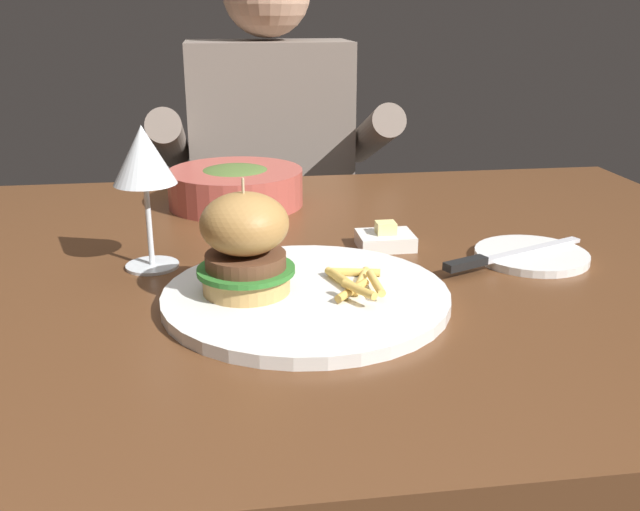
{
  "coord_description": "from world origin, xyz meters",
  "views": [
    {
      "loc": [
        -0.04,
        -0.87,
        1.05
      ],
      "look_at": [
        0.07,
        -0.11,
        0.78
      ],
      "focal_mm": 40.0,
      "sensor_mm": 36.0,
      "label": 1
    }
  ],
  "objects_px": {
    "table_knife": "(503,256)",
    "butter_dish": "(385,239)",
    "soup_bowl": "(236,186)",
    "diner_person": "(272,224)",
    "burger_sandwich": "(245,243)",
    "main_plate": "(306,297)",
    "wine_glass": "(144,160)",
    "bread_plate": "(531,255)"
  },
  "relations": [
    {
      "from": "table_knife",
      "to": "diner_person",
      "type": "xyz_separation_m",
      "value": [
        -0.23,
        0.81,
        -0.19
      ]
    },
    {
      "from": "soup_bowl",
      "to": "diner_person",
      "type": "height_order",
      "value": "diner_person"
    },
    {
      "from": "soup_bowl",
      "to": "butter_dish",
      "type": "bearing_deg",
      "value": -52.55
    },
    {
      "from": "burger_sandwich",
      "to": "butter_dish",
      "type": "height_order",
      "value": "burger_sandwich"
    },
    {
      "from": "table_knife",
      "to": "diner_person",
      "type": "distance_m",
      "value": 0.87
    },
    {
      "from": "wine_glass",
      "to": "diner_person",
      "type": "bearing_deg",
      "value": 74.59
    },
    {
      "from": "butter_dish",
      "to": "bread_plate",
      "type": "bearing_deg",
      "value": -22.31
    },
    {
      "from": "burger_sandwich",
      "to": "wine_glass",
      "type": "distance_m",
      "value": 0.19
    },
    {
      "from": "wine_glass",
      "to": "soup_bowl",
      "type": "distance_m",
      "value": 0.33
    },
    {
      "from": "wine_glass",
      "to": "butter_dish",
      "type": "distance_m",
      "value": 0.33
    },
    {
      "from": "butter_dish",
      "to": "soup_bowl",
      "type": "distance_m",
      "value": 0.32
    },
    {
      "from": "soup_bowl",
      "to": "wine_glass",
      "type": "bearing_deg",
      "value": -111.87
    },
    {
      "from": "table_knife",
      "to": "wine_glass",
      "type": "bearing_deg",
      "value": 172.26
    },
    {
      "from": "burger_sandwich",
      "to": "soup_bowl",
      "type": "relative_size",
      "value": 0.58
    },
    {
      "from": "burger_sandwich",
      "to": "soup_bowl",
      "type": "height_order",
      "value": "burger_sandwich"
    },
    {
      "from": "wine_glass",
      "to": "diner_person",
      "type": "relative_size",
      "value": 0.15
    },
    {
      "from": "main_plate",
      "to": "bread_plate",
      "type": "relative_size",
      "value": 2.18
    },
    {
      "from": "burger_sandwich",
      "to": "soup_bowl",
      "type": "xyz_separation_m",
      "value": [
        0.0,
        0.42,
        -0.04
      ]
    },
    {
      "from": "butter_dish",
      "to": "wine_glass",
      "type": "bearing_deg",
      "value": -173.84
    },
    {
      "from": "diner_person",
      "to": "burger_sandwich",
      "type": "bearing_deg",
      "value": -96.1
    },
    {
      "from": "wine_glass",
      "to": "butter_dish",
      "type": "bearing_deg",
      "value": 6.16
    },
    {
      "from": "bread_plate",
      "to": "diner_person",
      "type": "relative_size",
      "value": 0.12
    },
    {
      "from": "soup_bowl",
      "to": "diner_person",
      "type": "relative_size",
      "value": 0.19
    },
    {
      "from": "burger_sandwich",
      "to": "butter_dish",
      "type": "relative_size",
      "value": 1.71
    },
    {
      "from": "main_plate",
      "to": "diner_person",
      "type": "distance_m",
      "value": 0.91
    },
    {
      "from": "main_plate",
      "to": "butter_dish",
      "type": "height_order",
      "value": "butter_dish"
    },
    {
      "from": "wine_glass",
      "to": "soup_bowl",
      "type": "xyz_separation_m",
      "value": [
        0.11,
        0.29,
        -0.1
      ]
    },
    {
      "from": "wine_glass",
      "to": "butter_dish",
      "type": "xyz_separation_m",
      "value": [
        0.31,
        0.03,
        -0.12
      ]
    },
    {
      "from": "main_plate",
      "to": "diner_person",
      "type": "relative_size",
      "value": 0.27
    },
    {
      "from": "burger_sandwich",
      "to": "butter_dish",
      "type": "distance_m",
      "value": 0.26
    },
    {
      "from": "bread_plate",
      "to": "wine_glass",
      "type": "bearing_deg",
      "value": 175.35
    },
    {
      "from": "butter_dish",
      "to": "soup_bowl",
      "type": "relative_size",
      "value": 0.34
    },
    {
      "from": "burger_sandwich",
      "to": "soup_bowl",
      "type": "distance_m",
      "value": 0.42
    },
    {
      "from": "main_plate",
      "to": "wine_glass",
      "type": "height_order",
      "value": "wine_glass"
    },
    {
      "from": "table_knife",
      "to": "butter_dish",
      "type": "height_order",
      "value": "butter_dish"
    },
    {
      "from": "butter_dish",
      "to": "diner_person",
      "type": "relative_size",
      "value": 0.06
    },
    {
      "from": "table_knife",
      "to": "butter_dish",
      "type": "distance_m",
      "value": 0.16
    },
    {
      "from": "table_knife",
      "to": "burger_sandwich",
      "type": "bearing_deg",
      "value": -167.47
    },
    {
      "from": "burger_sandwich",
      "to": "table_knife",
      "type": "distance_m",
      "value": 0.34
    },
    {
      "from": "table_knife",
      "to": "diner_person",
      "type": "bearing_deg",
      "value": 105.86
    },
    {
      "from": "main_plate",
      "to": "bread_plate",
      "type": "distance_m",
      "value": 0.32
    },
    {
      "from": "wine_glass",
      "to": "main_plate",
      "type": "bearing_deg",
      "value": -38.45
    }
  ]
}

